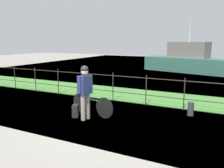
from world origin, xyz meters
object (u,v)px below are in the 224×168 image
(wooden_crate, at_px, (83,90))
(terrier_dog, at_px, (83,84))
(bicycle_main, at_px, (92,104))
(cyclist_person, at_px, (85,88))
(backpack_on_paving, at_px, (76,111))
(moored_boat_near, at_px, (188,61))
(mooring_bollard, at_px, (191,109))

(wooden_crate, xyz_separation_m, terrier_dog, (0.02, -0.01, 0.21))
(bicycle_main, height_order, cyclist_person, cyclist_person)
(terrier_dog, xyz_separation_m, cyclist_person, (0.43, -0.55, -0.00))
(backpack_on_paving, bearing_deg, terrier_dog, 157.25)
(terrier_dog, distance_m, backpack_on_paving, 0.94)
(terrier_dog, bearing_deg, moored_boat_near, 83.27)
(terrier_dog, distance_m, moored_boat_near, 12.50)
(bicycle_main, distance_m, moored_boat_near, 12.55)
(wooden_crate, relative_size, moored_boat_near, 0.05)
(bicycle_main, relative_size, wooden_crate, 5.34)
(wooden_crate, height_order, terrier_dog, terrier_dog)
(bicycle_main, relative_size, mooring_bollard, 3.80)
(terrier_dog, xyz_separation_m, moored_boat_near, (1.46, 12.42, -0.16))
(wooden_crate, xyz_separation_m, mooring_bollard, (3.32, 1.29, -0.57))
(cyclist_person, bearing_deg, terrier_dog, 128.02)
(bicycle_main, bearing_deg, cyclist_person, -81.66)
(mooring_bollard, relative_size, moored_boat_near, 0.06)
(backpack_on_paving, height_order, mooring_bollard, mooring_bollard)
(cyclist_person, xyz_separation_m, mooring_bollard, (2.86, 1.85, -0.78))
(terrier_dog, bearing_deg, wooden_crate, 167.75)
(mooring_bollard, bearing_deg, bicycle_main, -154.85)
(terrier_dog, height_order, moored_boat_near, moored_boat_near)
(cyclist_person, relative_size, backpack_on_paving, 4.21)
(backpack_on_paving, bearing_deg, cyclist_person, 57.25)
(mooring_bollard, bearing_deg, cyclist_person, -147.09)
(mooring_bollard, height_order, moored_boat_near, moored_boat_near)
(cyclist_person, xyz_separation_m, backpack_on_paving, (-0.42, 0.06, -0.80))
(bicycle_main, relative_size, cyclist_person, 1.02)
(bicycle_main, bearing_deg, terrier_dog, 167.75)
(backpack_on_paving, bearing_deg, moored_boat_near, 149.28)
(cyclist_person, distance_m, backpack_on_paving, 0.91)
(terrier_dog, relative_size, mooring_bollard, 0.72)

